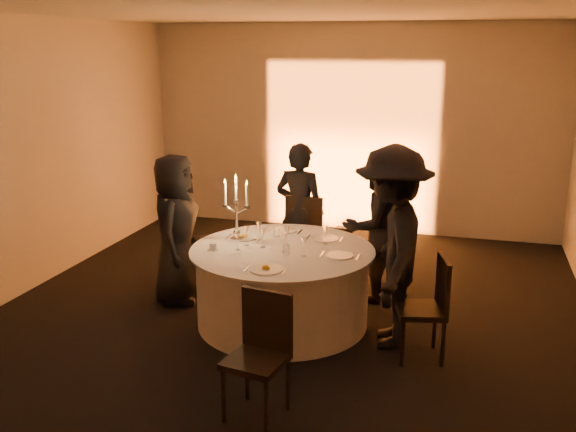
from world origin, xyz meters
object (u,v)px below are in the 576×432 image
(guest_left, at_px, (176,229))
(chair_back_left, at_px, (307,231))
(chair_left, at_px, (189,236))
(chair_back_right, at_px, (389,244))
(chair_right, at_px, (430,302))
(candelabra, at_px, (237,217))
(coffee_cup, at_px, (213,247))
(guest_back_left, at_px, (300,212))
(guest_right, at_px, (392,247))
(guest_back_right, at_px, (376,227))
(chair_front, at_px, (261,347))
(banquet_table, at_px, (282,286))

(guest_left, bearing_deg, chair_back_left, -58.68)
(chair_left, relative_size, chair_back_right, 1.14)
(chair_right, relative_size, candelabra, 1.36)
(chair_left, xyz_separation_m, coffee_cup, (0.69, -0.92, 0.22))
(chair_back_left, relative_size, guest_left, 0.63)
(guest_back_left, height_order, guest_right, guest_right)
(chair_back_right, xyz_separation_m, guest_back_left, (-1.04, -0.04, 0.31))
(coffee_cup, bearing_deg, chair_back_right, 44.77)
(chair_back_left, distance_m, guest_back_right, 1.00)
(candelabra, bearing_deg, chair_back_left, 69.49)
(guest_back_right, height_order, candelabra, guest_back_right)
(guest_back_left, distance_m, candelabra, 1.18)
(guest_back_left, height_order, candelabra, guest_back_left)
(chair_back_left, bearing_deg, guest_right, 131.98)
(chair_back_right, relative_size, chair_right, 0.97)
(chair_left, bearing_deg, chair_right, -142.42)
(chair_back_right, xyz_separation_m, guest_left, (-2.13, -1.05, 0.30))
(chair_left, distance_m, chair_back_right, 2.28)
(chair_right, height_order, guest_right, guest_right)
(chair_left, distance_m, chair_front, 2.81)
(banquet_table, distance_m, guest_left, 1.34)
(banquet_table, xyz_separation_m, guest_left, (-1.25, 0.25, 0.42))
(chair_back_right, bearing_deg, banquet_table, 24.35)
(guest_back_left, relative_size, guest_back_right, 1.00)
(guest_left, relative_size, guest_right, 0.86)
(guest_right, bearing_deg, guest_back_right, -171.93)
(chair_right, relative_size, guest_back_left, 0.57)
(chair_left, xyz_separation_m, candelabra, (0.80, -0.56, 0.43))
(chair_left, bearing_deg, chair_front, -176.11)
(chair_back_right, height_order, guest_right, guest_right)
(chair_back_left, height_order, guest_back_right, guest_back_right)
(chair_back_left, bearing_deg, chair_back_right, -177.56)
(banquet_table, relative_size, chair_back_left, 1.78)
(coffee_cup, bearing_deg, guest_back_left, 72.01)
(guest_right, bearing_deg, chair_back_left, -149.21)
(chair_back_left, xyz_separation_m, guest_back_right, (0.87, -0.44, 0.24))
(chair_right, xyz_separation_m, guest_right, (-0.37, 0.20, 0.41))
(guest_back_right, bearing_deg, chair_back_left, -68.05)
(guest_back_left, bearing_deg, chair_back_right, -170.69)
(chair_front, xyz_separation_m, guest_right, (0.77, 1.44, 0.40))
(coffee_cup, bearing_deg, guest_back_right, 37.45)
(chair_back_left, xyz_separation_m, chair_right, (1.53, -1.66, -0.05))
(chair_left, bearing_deg, chair_back_left, -95.40)
(chair_right, bearing_deg, chair_back_left, -152.38)
(guest_back_right, distance_m, guest_right, 1.07)
(banquet_table, height_order, guest_back_right, guest_back_right)
(banquet_table, xyz_separation_m, chair_front, (0.30, -1.58, 0.14))
(chair_back_right, height_order, coffee_cup, chair_back_right)
(banquet_table, xyz_separation_m, guest_back_left, (-0.16, 1.26, 0.43))
(banquet_table, distance_m, chair_front, 1.61)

